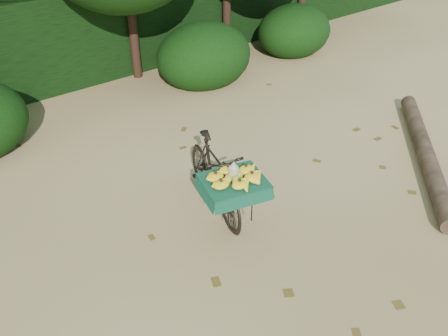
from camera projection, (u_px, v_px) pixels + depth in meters
ground at (304, 217)px, 6.14m from camera, size 80.00×80.00×0.00m
vendor_bicycle at (215, 176)px, 6.01m from camera, size 1.01×1.82×1.01m
fallen_log at (425, 152)px, 7.19m from camera, size 2.70×2.54×0.25m
hedge_backdrop at (88, 26)px, 9.75m from camera, size 26.00×1.80×1.80m
bush_clumps at (161, 71)px, 8.95m from camera, size 8.80×1.70×0.90m
leaf_litter at (270, 193)px, 6.57m from camera, size 7.00×7.30×0.01m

